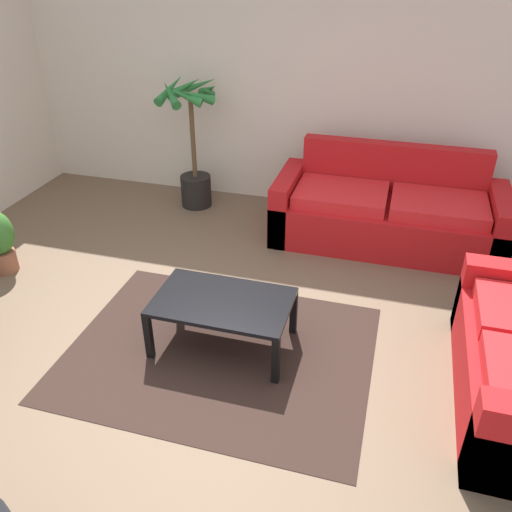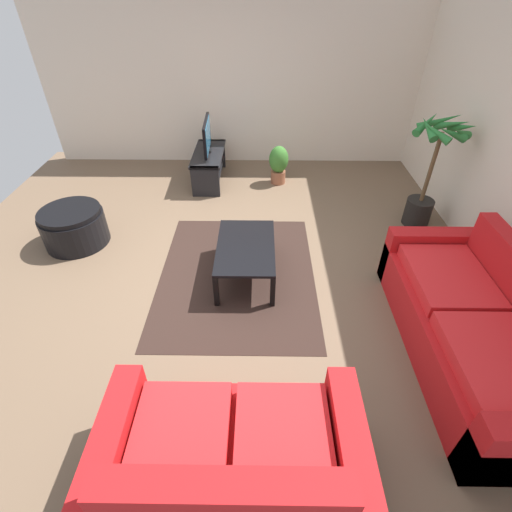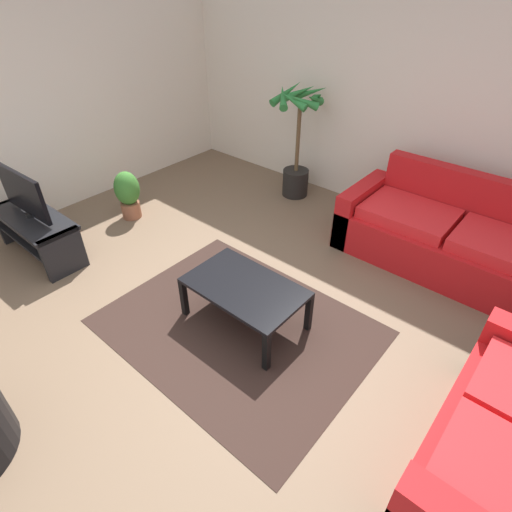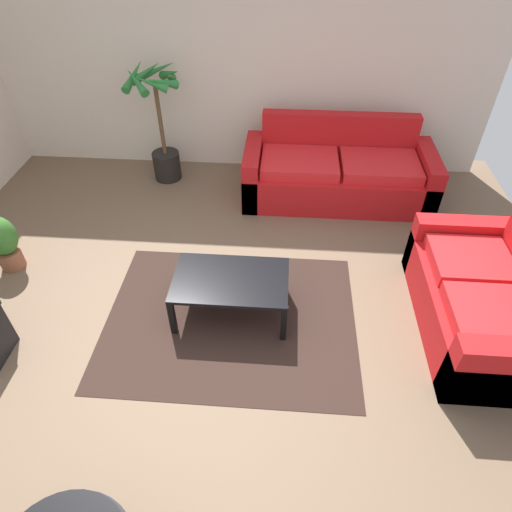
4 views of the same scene
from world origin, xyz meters
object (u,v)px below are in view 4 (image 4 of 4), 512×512
at_px(couch_main, 337,174).
at_px(couch_loveseat, 484,302).
at_px(potted_plant_small, 3,241).
at_px(coffee_table, 231,283).
at_px(potted_palm, 161,128).

xyz_separation_m(couch_main, couch_loveseat, (1.09, -1.96, -0.00)).
xyz_separation_m(couch_main, potted_plant_small, (-3.30, -1.52, 0.02)).
distance_m(couch_main, potted_plant_small, 3.63).
bearing_deg(couch_main, couch_loveseat, -60.89).
height_order(couch_main, coffee_table, couch_main).
xyz_separation_m(couch_loveseat, potted_plant_small, (-4.39, 0.44, 0.03)).
xyz_separation_m(couch_loveseat, coffee_table, (-2.13, 0.01, 0.05)).
xyz_separation_m(couch_main, coffee_table, (-1.04, -1.95, 0.05)).
xyz_separation_m(coffee_table, potted_palm, (-1.09, 2.23, 0.32)).
relative_size(couch_loveseat, potted_plant_small, 2.68).
height_order(coffee_table, potted_palm, potted_palm).
bearing_deg(potted_plant_small, potted_palm, 57.04).
height_order(couch_main, potted_plant_small, couch_main).
bearing_deg(potted_palm, couch_main, -7.39).
xyz_separation_m(couch_loveseat, potted_palm, (-3.22, 2.24, 0.38)).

